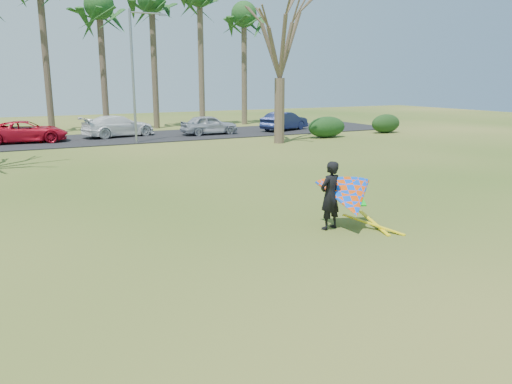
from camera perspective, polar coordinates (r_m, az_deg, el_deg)
name	(u,v)px	position (r m, az deg, el deg)	size (l,w,h in m)	color
ground	(297,257)	(11.42, 4.69, -7.37)	(100.00, 100.00, 0.00)	#214D10
parking_strip	(95,140)	(34.75, -17.94, 5.73)	(46.00, 7.00, 0.06)	black
palm_6	(99,7)	(41.12, -17.51, 19.55)	(4.84, 4.84, 10.84)	brown
palm_7	(151,1)	(42.15, -11.86, 20.60)	(4.84, 4.84, 11.54)	#483B2B
palm_9	(244,16)	(44.96, -1.38, 19.47)	(4.84, 4.84, 10.84)	#4B3D2D
bare_tree_right	(280,34)	(31.42, 2.78, 17.59)	(6.27, 6.27, 9.21)	#4C3B2D
streetlight	(135,70)	(32.04, -13.64, 13.40)	(2.28, 0.18, 8.00)	gray
hedge_near	(327,127)	(34.72, 8.09, 7.36)	(2.88, 1.30, 1.44)	#133413
hedge_far	(386,124)	(38.66, 14.62, 7.58)	(2.50, 1.17, 1.39)	black
car_2	(27,132)	(34.39, -24.73, 6.29)	(2.22, 4.82, 1.34)	red
car_3	(119,126)	(35.78, -15.44, 7.28)	(2.02, 4.96, 1.44)	white
car_4	(209,125)	(36.01, -5.37, 7.67)	(1.63, 4.04, 1.38)	#A8ACB6
car_5	(284,121)	(38.83, 3.27, 8.09)	(1.49, 4.28, 1.41)	#19234D
kite_flyer	(347,198)	(13.41, 10.35, -0.67)	(2.13, 2.39, 2.02)	black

